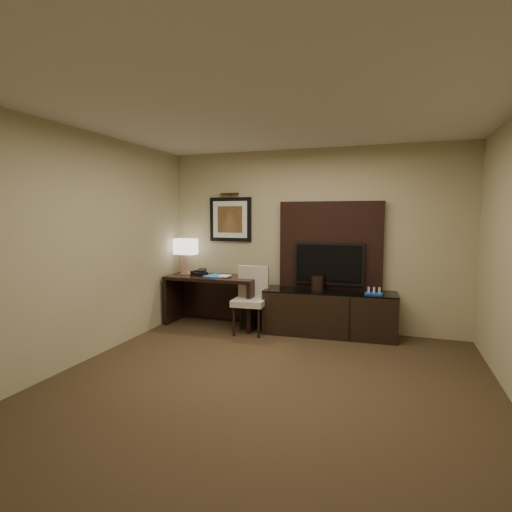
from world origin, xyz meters
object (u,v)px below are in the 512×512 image
at_px(desk, 213,300).
at_px(minibar_tray, 374,291).
at_px(desk_chair, 250,301).
at_px(ice_bucket, 317,283).
at_px(table_lamp, 186,255).
at_px(tv, 329,263).
at_px(desk_phone, 199,272).
at_px(credenza, 329,313).

relative_size(desk, minibar_tray, 6.31).
xyz_separation_m(desk, desk_chair, (0.70, -0.26, 0.09)).
bearing_deg(ice_bucket, table_lamp, 179.99).
relative_size(tv, desk_chair, 1.05).
distance_m(table_lamp, minibar_tray, 2.95).
distance_m(desk_phone, ice_bucket, 1.86).
bearing_deg(table_lamp, tv, 3.10).
relative_size(tv, ice_bucket, 4.96).
bearing_deg(desk_phone, credenza, -0.97).
xyz_separation_m(desk_chair, ice_bucket, (0.93, 0.32, 0.26)).
height_order(tv, desk_chair, tv).
bearing_deg(table_lamp, desk, -7.51).
distance_m(desk, desk_phone, 0.50).
bearing_deg(desk, desk_phone, -179.86).
distance_m(desk_phone, minibar_tray, 2.65).
xyz_separation_m(table_lamp, minibar_tray, (2.92, -0.07, -0.39)).
height_order(tv, ice_bucket, tv).
height_order(desk, table_lamp, table_lamp).
xyz_separation_m(desk_chair, desk_phone, (-0.94, 0.25, 0.35)).
xyz_separation_m(desk, tv, (1.77, 0.19, 0.63)).
distance_m(desk_chair, table_lamp, 1.38).
bearing_deg(minibar_tray, tv, 163.28).
relative_size(desk_chair, minibar_tray, 4.18).
xyz_separation_m(desk_phone, ice_bucket, (1.86, 0.07, -0.08)).
distance_m(desk, minibar_tray, 2.43).
distance_m(desk_chair, minibar_tray, 1.74).
distance_m(credenza, table_lamp, 2.43).
relative_size(credenza, ice_bucket, 9.24).
relative_size(credenza, minibar_tray, 8.14).
bearing_deg(credenza, minibar_tray, -8.25).
bearing_deg(minibar_tray, desk, 179.90).
xyz_separation_m(desk_chair, table_lamp, (-1.21, 0.32, 0.60)).
bearing_deg(desk_chair, tv, 19.05).
relative_size(table_lamp, desk_phone, 2.81).
relative_size(tv, minibar_tray, 4.37).
distance_m(tv, table_lamp, 2.28).
bearing_deg(desk, ice_bucket, 2.37).
bearing_deg(ice_bucket, minibar_tray, -5.12).
bearing_deg(tv, desk, -173.87).
bearing_deg(credenza, desk, 178.41).
xyz_separation_m(tv, desk_phone, (-2.00, -0.19, -0.19)).
relative_size(desk_chair, table_lamp, 1.59).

